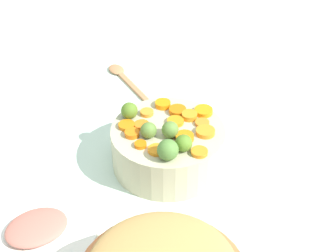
% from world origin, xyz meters
% --- Properties ---
extents(tabletop, '(2.40, 2.40, 0.02)m').
position_xyz_m(tabletop, '(0.00, 0.00, 0.01)').
color(tabletop, silver).
rests_on(tabletop, ground).
extents(serving_bowl_carrots, '(0.24, 0.24, 0.09)m').
position_xyz_m(serving_bowl_carrots, '(-0.03, -0.02, 0.07)').
color(serving_bowl_carrots, '#BAB492').
rests_on(serving_bowl_carrots, tabletop).
extents(carrot_slice_0, '(0.06, 0.06, 0.01)m').
position_xyz_m(carrot_slice_0, '(0.06, -0.07, 0.12)').
color(carrot_slice_0, orange).
rests_on(carrot_slice_0, serving_bowl_carrots).
extents(carrot_slice_1, '(0.04, 0.04, 0.01)m').
position_xyz_m(carrot_slice_1, '(0.02, -0.08, 0.12)').
color(carrot_slice_1, orange).
rests_on(carrot_slice_1, serving_bowl_carrots).
extents(carrot_slice_2, '(0.05, 0.05, 0.01)m').
position_xyz_m(carrot_slice_2, '(-0.10, -0.04, 0.12)').
color(carrot_slice_2, orange).
rests_on(carrot_slice_2, serving_bowl_carrots).
extents(carrot_slice_3, '(0.05, 0.05, 0.01)m').
position_xyz_m(carrot_slice_3, '(-0.00, -0.03, 0.12)').
color(carrot_slice_3, orange).
rests_on(carrot_slice_3, serving_bowl_carrots).
extents(carrot_slice_4, '(0.04, 0.04, 0.01)m').
position_xyz_m(carrot_slice_4, '(-0.00, 0.04, 0.12)').
color(carrot_slice_4, orange).
rests_on(carrot_slice_4, serving_bowl_carrots).
extents(carrot_slice_5, '(0.04, 0.04, 0.01)m').
position_xyz_m(carrot_slice_5, '(0.03, -0.05, 0.12)').
color(carrot_slice_5, orange).
rests_on(carrot_slice_5, serving_bowl_carrots).
extents(carrot_slice_6, '(0.02, 0.02, 0.01)m').
position_xyz_m(carrot_slice_6, '(-0.10, -0.00, 0.12)').
color(carrot_slice_6, orange).
rests_on(carrot_slice_6, serving_bowl_carrots).
extents(carrot_slice_7, '(0.04, 0.04, 0.01)m').
position_xyz_m(carrot_slice_7, '(-0.08, 0.03, 0.12)').
color(carrot_slice_7, orange).
rests_on(carrot_slice_7, serving_bowl_carrots).
extents(carrot_slice_8, '(0.04, 0.04, 0.01)m').
position_xyz_m(carrot_slice_8, '(-0.07, -0.11, 0.12)').
color(carrot_slice_8, orange).
rests_on(carrot_slice_8, serving_bowl_carrots).
extents(carrot_slice_9, '(0.05, 0.05, 0.01)m').
position_xyz_m(carrot_slice_9, '(-0.04, -0.07, 0.12)').
color(carrot_slice_9, orange).
rests_on(carrot_slice_9, serving_bowl_carrots).
extents(carrot_slice_10, '(0.05, 0.05, 0.01)m').
position_xyz_m(carrot_slice_10, '(0.04, 0.02, 0.12)').
color(carrot_slice_10, orange).
rests_on(carrot_slice_10, serving_bowl_carrots).
extents(carrot_slice_11, '(0.04, 0.04, 0.01)m').
position_xyz_m(carrot_slice_11, '(-0.01, -0.10, 0.12)').
color(carrot_slice_11, orange).
rests_on(carrot_slice_11, serving_bowl_carrots).
extents(carrot_slice_12, '(0.05, 0.05, 0.01)m').
position_xyz_m(carrot_slice_12, '(0.04, -0.02, 0.12)').
color(carrot_slice_12, orange).
rests_on(carrot_slice_12, serving_bowl_carrots).
extents(carrot_slice_13, '(0.04, 0.04, 0.01)m').
position_xyz_m(carrot_slice_13, '(-0.04, 0.03, 0.12)').
color(carrot_slice_13, orange).
rests_on(carrot_slice_13, serving_bowl_carrots).
extents(carrot_slice_14, '(0.05, 0.05, 0.01)m').
position_xyz_m(carrot_slice_14, '(-0.06, 0.06, 0.12)').
color(carrot_slice_14, orange).
rests_on(carrot_slice_14, serving_bowl_carrots).
extents(brussels_sprout_0, '(0.04, 0.04, 0.04)m').
position_xyz_m(brussels_sprout_0, '(-0.03, 0.07, 0.13)').
color(brussels_sprout_0, '#547624').
rests_on(brussels_sprout_0, serving_bowl_carrots).
extents(brussels_sprout_1, '(0.04, 0.04, 0.04)m').
position_xyz_m(brussels_sprout_1, '(-0.05, -0.04, 0.13)').
color(brussels_sprout_1, '#5C8037').
rests_on(brussels_sprout_1, serving_bowl_carrots).
extents(brussels_sprout_2, '(0.03, 0.03, 0.03)m').
position_xyz_m(brussels_sprout_2, '(-0.07, -0.08, 0.13)').
color(brussels_sprout_2, '#557F26').
rests_on(brussels_sprout_2, serving_bowl_carrots).
extents(brussels_sprout_3, '(0.04, 0.04, 0.04)m').
position_xyz_m(brussels_sprout_3, '(-0.11, -0.07, 0.13)').
color(brussels_sprout_3, '#517D37').
rests_on(brussels_sprout_3, serving_bowl_carrots).
extents(brussels_sprout_4, '(0.03, 0.03, 0.03)m').
position_xyz_m(brussels_sprout_4, '(-0.07, -0.00, 0.13)').
color(brussels_sprout_4, olive).
rests_on(brussels_sprout_4, serving_bowl_carrots).
extents(wooden_spoon, '(0.18, 0.26, 0.01)m').
position_xyz_m(wooden_spoon, '(0.21, 0.22, 0.02)').
color(wooden_spoon, '#BA7C51').
rests_on(wooden_spoon, tabletop).
extents(ham_plate, '(0.24, 0.24, 0.01)m').
position_xyz_m(ham_plate, '(-0.32, 0.11, 0.03)').
color(ham_plate, white).
rests_on(ham_plate, tabletop).
extents(ham_slice_main, '(0.15, 0.14, 0.02)m').
position_xyz_m(ham_slice_main, '(-0.32, 0.10, 0.04)').
color(ham_slice_main, '#C66F61').
rests_on(ham_slice_main, ham_plate).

